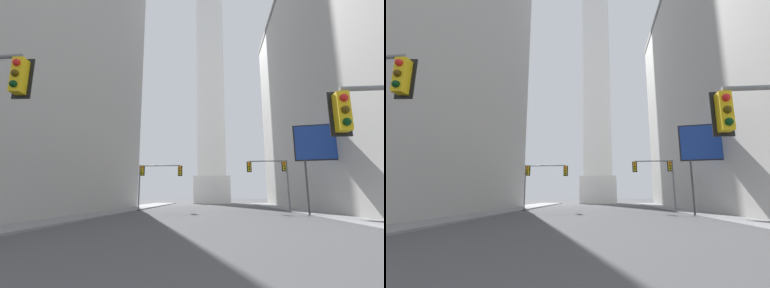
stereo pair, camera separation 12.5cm
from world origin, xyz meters
TOP-DOWN VIEW (x-y plane):
  - sidewalk_left at (-11.60, 24.46)m, footprint 5.00×81.53m
  - sidewalk_right at (11.60, 24.46)m, footprint 5.00×81.53m
  - building_left at (-21.68, 23.43)m, footprint 19.59×36.47m
  - obelisk at (0.00, 67.94)m, footprint 9.15×9.15m
  - traffic_light_mid_right at (7.81, 31.73)m, footprint 5.01×0.52m
  - traffic_light_mid_left at (-7.15, 31.98)m, footprint 5.70×0.51m
  - billboard_sign at (10.95, 24.33)m, footprint 5.39×1.06m

SIDE VIEW (x-z plane):
  - sidewalk_left at x=-11.60m, z-range 0.00..0.15m
  - sidewalk_right at x=11.60m, z-range 0.00..0.15m
  - traffic_light_mid_left at x=-7.15m, z-range 1.53..7.28m
  - traffic_light_mid_right at x=7.81m, z-range 1.61..7.77m
  - billboard_sign at x=10.95m, z-range 2.33..10.92m
  - building_left at x=-21.68m, z-range 0.01..41.40m
  - obelisk at x=0.00m, z-range -1.64..68.78m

